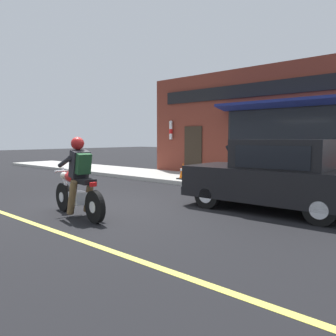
% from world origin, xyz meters
% --- Properties ---
extents(ground_plane, '(80.00, 80.00, 0.00)m').
position_xyz_m(ground_plane, '(0.00, 0.00, 0.00)').
color(ground_plane, black).
extents(sidewalk_curb, '(2.60, 22.00, 0.14)m').
position_xyz_m(sidewalk_curb, '(5.20, 3.00, 0.07)').
color(sidewalk_curb, '#ADAAA3').
rests_on(sidewalk_curb, ground).
extents(storefront_building, '(1.25, 9.38, 4.20)m').
position_xyz_m(storefront_building, '(6.73, -0.18, 2.11)').
color(storefront_building, maroon).
rests_on(storefront_building, ground).
extents(motorcycle_with_rider, '(0.63, 2.01, 1.62)m').
position_xyz_m(motorcycle_with_rider, '(-0.92, -0.19, 0.68)').
color(motorcycle_with_rider, black).
rests_on(motorcycle_with_rider, ground).
extents(car_hatchback, '(1.79, 3.84, 1.57)m').
position_xyz_m(car_hatchback, '(2.24, -2.95, 0.77)').
color(car_hatchback, black).
rests_on(car_hatchback, ground).
extents(trash_bin, '(0.56, 0.56, 0.98)m').
position_xyz_m(trash_bin, '(5.25, -2.15, 0.64)').
color(trash_bin, '#23512D').
rests_on(trash_bin, sidewalk_curb).
extents(traffic_cone, '(0.36, 0.36, 0.60)m').
position_xyz_m(traffic_cone, '(4.44, 1.35, 0.43)').
color(traffic_cone, black).
rests_on(traffic_cone, sidewalk_curb).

